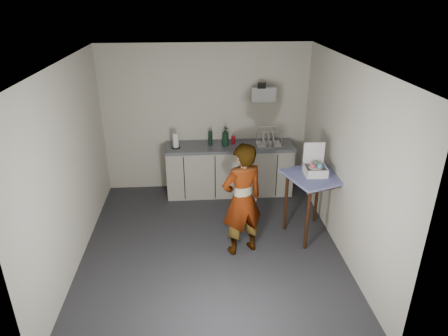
{
  "coord_description": "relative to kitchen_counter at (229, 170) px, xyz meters",
  "views": [
    {
      "loc": [
        -0.17,
        -4.78,
        3.39
      ],
      "look_at": [
        0.21,
        0.45,
        1.04
      ],
      "focal_mm": 32.0,
      "sensor_mm": 36.0,
      "label": 1
    }
  ],
  "objects": [
    {
      "name": "soap_bottle",
      "position": [
        -0.08,
        -0.03,
        0.65
      ],
      "size": [
        0.18,
        0.18,
        0.33
      ],
      "primitive_type": "imported",
      "rotation": [
        0.0,
        0.0,
        0.73
      ],
      "color": "black",
      "rests_on": "kitchen_counter"
    },
    {
      "name": "soda_can",
      "position": [
        0.07,
        0.06,
        0.55
      ],
      "size": [
        0.07,
        0.07,
        0.14
      ],
      "primitive_type": "cylinder",
      "color": "red",
      "rests_on": "kitchen_counter"
    },
    {
      "name": "kitchen_counter",
      "position": [
        0.0,
        0.0,
        0.0
      ],
      "size": [
        2.24,
        0.62,
        0.91
      ],
      "color": "black",
      "rests_on": "ground"
    },
    {
      "name": "bakery_box",
      "position": [
        1.09,
        -1.43,
        0.65
      ],
      "size": [
        0.31,
        0.32,
        0.42
      ],
      "rotation": [
        0.0,
        0.0,
        -0.03
      ],
      "color": "white",
      "rests_on": "side_table"
    },
    {
      "name": "wall_back",
      "position": [
        -0.4,
        0.29,
        0.87
      ],
      "size": [
        3.6,
        0.02,
        2.6
      ],
      "primitive_type": "cube",
      "color": "beige",
      "rests_on": "ground"
    },
    {
      "name": "paper_towel",
      "position": [
        -0.93,
        -0.06,
        0.61
      ],
      "size": [
        0.15,
        0.15,
        0.26
      ],
      "color": "black",
      "rests_on": "kitchen_counter"
    },
    {
      "name": "wall_shelf",
      "position": [
        0.6,
        0.22,
        1.32
      ],
      "size": [
        0.42,
        0.18,
        0.37
      ],
      "color": "white",
      "rests_on": "ground"
    },
    {
      "name": "side_table",
      "position": [
        1.1,
        -1.47,
        0.43
      ],
      "size": [
        0.97,
        0.97,
        0.99
      ],
      "rotation": [
        0.0,
        0.0,
        0.34
      ],
      "color": "#34180B",
      "rests_on": "ground"
    },
    {
      "name": "ground",
      "position": [
        -0.4,
        -1.7,
        -0.43
      ],
      "size": [
        4.0,
        4.0,
        0.0
      ],
      "primitive_type": "plane",
      "color": "#2D2C32",
      "rests_on": "ground"
    },
    {
      "name": "standing_man",
      "position": [
        0.02,
        -1.81,
        0.38
      ],
      "size": [
        0.69,
        0.58,
        1.62
      ],
      "primitive_type": "imported",
      "rotation": [
        0.0,
        0.0,
        3.51
      ],
      "color": "#B2A593",
      "rests_on": "ground"
    },
    {
      "name": "dish_rack",
      "position": [
        0.67,
        -0.05,
        0.55
      ],
      "size": [
        0.43,
        0.32,
        0.3
      ],
      "color": "white",
      "rests_on": "kitchen_counter"
    },
    {
      "name": "dark_bottle",
      "position": [
        -0.33,
        0.04,
        0.61
      ],
      "size": [
        0.07,
        0.07,
        0.25
      ],
      "primitive_type": "cylinder",
      "color": "black",
      "rests_on": "kitchen_counter"
    },
    {
      "name": "ceiling",
      "position": [
        -0.4,
        -1.7,
        2.17
      ],
      "size": [
        3.6,
        4.0,
        0.01
      ],
      "primitive_type": "cube",
      "color": "silver",
      "rests_on": "wall_back"
    },
    {
      "name": "wall_right",
      "position": [
        1.39,
        -1.7,
        0.87
      ],
      "size": [
        0.02,
        4.0,
        2.6
      ],
      "primitive_type": "cube",
      "color": "beige",
      "rests_on": "ground"
    },
    {
      "name": "wall_left",
      "position": [
        -2.19,
        -1.7,
        0.87
      ],
      "size": [
        0.02,
        4.0,
        2.6
      ],
      "primitive_type": "cube",
      "color": "beige",
      "rests_on": "ground"
    }
  ]
}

